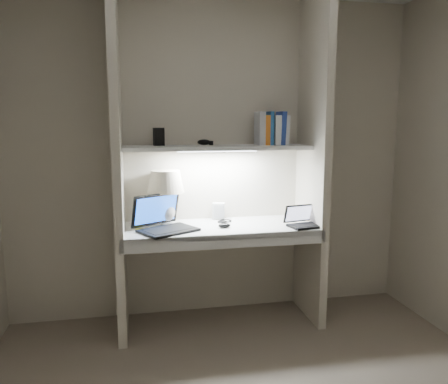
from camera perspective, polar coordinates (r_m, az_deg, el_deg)
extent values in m
cube|color=beige|center=(3.48, -1.42, 4.33)|extent=(3.20, 0.01, 2.50)
cube|color=beige|center=(3.16, -13.71, 3.60)|extent=(0.06, 0.55, 2.50)
cube|color=beige|center=(3.43, 11.54, 4.07)|extent=(0.06, 0.55, 2.50)
cube|color=white|center=(3.30, -0.56, -4.75)|extent=(1.40, 0.55, 0.04)
cube|color=silver|center=(3.06, 0.36, -6.43)|extent=(1.46, 0.03, 0.10)
cube|color=silver|center=(3.30, -0.89, 5.81)|extent=(1.40, 0.36, 0.03)
cube|color=white|center=(3.30, -0.89, 5.43)|extent=(0.60, 0.04, 0.02)
cylinder|color=white|center=(3.38, -7.52, -3.98)|extent=(0.10, 0.10, 0.02)
ellipsoid|color=white|center=(3.36, -7.55, -2.42)|extent=(0.14, 0.14, 0.18)
cylinder|color=white|center=(3.34, -7.59, -0.69)|extent=(0.02, 0.02, 0.07)
sphere|color=#FFD899|center=(3.33, -7.62, 0.58)|extent=(0.04, 0.04, 0.04)
cube|color=black|center=(3.14, -7.28, -4.99)|extent=(0.46, 0.42, 0.02)
cube|color=black|center=(3.13, -7.28, -4.83)|extent=(0.37, 0.32, 0.00)
cube|color=black|center=(3.24, -8.91, -2.26)|extent=(0.37, 0.25, 0.24)
cube|color=blue|center=(3.24, -8.85, -2.28)|extent=(0.32, 0.21, 0.20)
cube|color=black|center=(3.30, 10.60, -4.38)|extent=(0.26, 0.21, 0.02)
cube|color=black|center=(3.30, 10.60, -4.22)|extent=(0.22, 0.15, 0.00)
cube|color=black|center=(3.36, 9.69, -2.75)|extent=(0.24, 0.09, 0.14)
cube|color=silver|center=(3.36, 9.75, -2.77)|extent=(0.21, 0.08, 0.11)
cube|color=silver|center=(3.49, -0.72, -2.51)|extent=(0.11, 0.09, 0.13)
ellipsoid|color=black|center=(3.22, 0.05, -4.39)|extent=(0.10, 0.07, 0.03)
torus|color=black|center=(3.42, 0.18, -3.79)|extent=(0.11, 0.11, 0.01)
cube|color=#F6F633|center=(3.22, -10.81, -4.84)|extent=(0.08, 0.08, 0.00)
cube|color=white|center=(3.47, 7.91, 8.01)|extent=(0.04, 0.17, 0.23)
cube|color=navy|center=(3.46, 7.39, 8.25)|extent=(0.05, 0.17, 0.26)
cube|color=silver|center=(3.45, 6.72, 8.03)|extent=(0.05, 0.17, 0.23)
cube|color=#2763AA|center=(3.43, 5.90, 8.27)|extent=(0.03, 0.17, 0.26)
cube|color=orange|center=(3.42, 5.37, 8.04)|extent=(0.04, 0.17, 0.23)
cube|color=silver|center=(3.41, 4.69, 8.29)|extent=(0.05, 0.17, 0.26)
cube|color=black|center=(3.34, -8.52, 7.15)|extent=(0.09, 0.07, 0.13)
ellipsoid|color=black|center=(3.37, -2.63, 6.51)|extent=(0.12, 0.10, 0.04)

